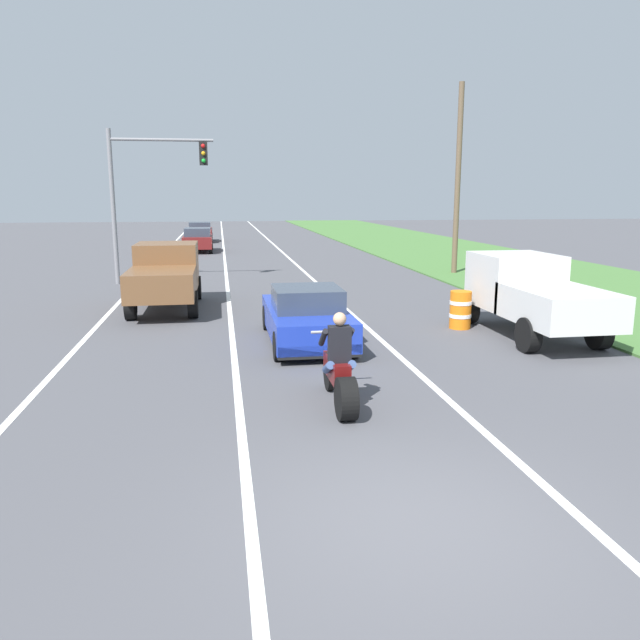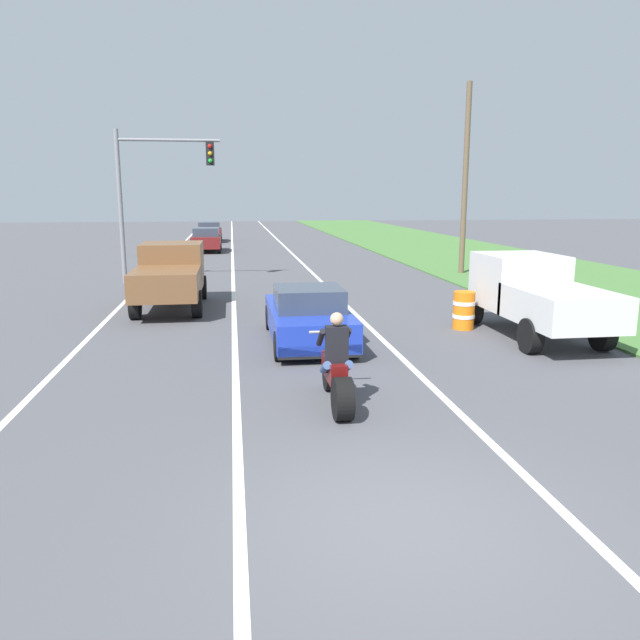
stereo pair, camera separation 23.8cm
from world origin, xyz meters
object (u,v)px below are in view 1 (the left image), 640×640
object	(u,v)px
pickup_truck_right_shoulder_white	(531,292)
pickup_truck_left_lane_brown	(165,274)
sports_car_blue	(306,317)
motorcycle_with_rider	(339,373)
distant_car_further_ahead	(200,232)
distant_car_far_ahead	(198,240)
construction_barrel_nearest	(460,310)
traffic_light_mast_near	(144,183)

from	to	relation	value
pickup_truck_right_shoulder_white	pickup_truck_left_lane_brown	bearing A→B (deg)	150.65
sports_car_blue	pickup_truck_left_lane_brown	world-z (taller)	pickup_truck_left_lane_brown
sports_car_blue	pickup_truck_left_lane_brown	distance (m)	6.37
motorcycle_with_rider	distant_car_further_ahead	size ratio (longest dim) A/B	0.55
pickup_truck_left_lane_brown	distant_car_far_ahead	size ratio (longest dim) A/B	1.20
motorcycle_with_rider	construction_barrel_nearest	xyz separation A→B (m)	(4.37, 5.65, -0.09)
sports_car_blue	distant_car_further_ahead	bearing A→B (deg)	95.81
motorcycle_with_rider	pickup_truck_left_lane_brown	bearing A→B (deg)	110.03
pickup_truck_left_lane_brown	pickup_truck_right_shoulder_white	distance (m)	10.74
sports_car_blue	construction_barrel_nearest	world-z (taller)	sports_car_blue
motorcycle_with_rider	pickup_truck_left_lane_brown	size ratio (longest dim) A/B	0.46
sports_car_blue	pickup_truck_right_shoulder_white	bearing A→B (deg)	-0.89
pickup_truck_left_lane_brown	construction_barrel_nearest	size ratio (longest dim) A/B	4.80
pickup_truck_right_shoulder_white	construction_barrel_nearest	size ratio (longest dim) A/B	4.80
sports_car_blue	pickup_truck_left_lane_brown	xyz separation A→B (m)	(-3.68, 5.17, 0.48)
sports_car_blue	construction_barrel_nearest	size ratio (longest dim) A/B	4.30
pickup_truck_right_shoulder_white	distant_car_far_ahead	bearing A→B (deg)	109.64
construction_barrel_nearest	distant_car_far_ahead	xyz separation A→B (m)	(-7.62, 24.19, 0.27)
pickup_truck_right_shoulder_white	construction_barrel_nearest	xyz separation A→B (m)	(-1.41, 1.08, -0.60)
pickup_truck_left_lane_brown	distant_car_further_ahead	xyz separation A→B (m)	(0.24, 28.68, -0.33)
pickup_truck_right_shoulder_white	distant_car_further_ahead	xyz separation A→B (m)	(-9.12, 33.94, -0.33)
sports_car_blue	distant_car_far_ahead	size ratio (longest dim) A/B	1.08
construction_barrel_nearest	distant_car_far_ahead	bearing A→B (deg)	107.47
motorcycle_with_rider	sports_car_blue	world-z (taller)	motorcycle_with_rider
pickup_truck_right_shoulder_white	distant_car_far_ahead	distance (m)	26.84
sports_car_blue	distant_car_far_ahead	xyz separation A→B (m)	(-3.35, 25.19, 0.14)
distant_car_far_ahead	distant_car_further_ahead	world-z (taller)	same
pickup_truck_left_lane_brown	traffic_light_mast_near	size ratio (longest dim) A/B	0.80
construction_barrel_nearest	distant_car_further_ahead	bearing A→B (deg)	103.21
distant_car_further_ahead	motorcycle_with_rider	bearing A→B (deg)	-85.04
motorcycle_with_rider	pickup_truck_right_shoulder_white	bearing A→B (deg)	38.39
distant_car_far_ahead	motorcycle_with_rider	bearing A→B (deg)	-83.79
traffic_light_mast_near	distant_car_further_ahead	world-z (taller)	traffic_light_mast_near
sports_car_blue	construction_barrel_nearest	bearing A→B (deg)	13.08
pickup_truck_left_lane_brown	distant_car_further_ahead	bearing A→B (deg)	89.52
motorcycle_with_rider	sports_car_blue	bearing A→B (deg)	88.81
distant_car_far_ahead	construction_barrel_nearest	bearing A→B (deg)	-72.53
pickup_truck_right_shoulder_white	distant_car_further_ahead	distance (m)	35.15
pickup_truck_right_shoulder_white	construction_barrel_nearest	distance (m)	1.87
sports_car_blue	pickup_truck_right_shoulder_white	distance (m)	5.70
sports_car_blue	traffic_light_mast_near	world-z (taller)	traffic_light_mast_near
pickup_truck_right_shoulder_white	traffic_light_mast_near	size ratio (longest dim) A/B	0.80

